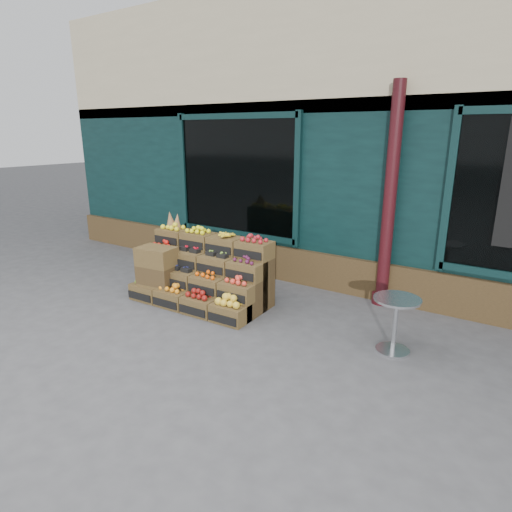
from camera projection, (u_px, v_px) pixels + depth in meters
The scene contains 6 objects.
ground at pixel (239, 334), 5.55m from camera, with size 60.00×60.00×0.00m, color #464649.
shop_facade at pixel (380, 138), 8.96m from camera, with size 12.00×6.24×4.80m.
crate_display at pixel (204, 276), 6.54m from camera, with size 2.09×1.06×1.29m.
spare_crates at pixel (158, 274), 6.56m from camera, with size 0.61×0.46×0.84m.
bistro_table at pixel (396, 319), 4.99m from camera, with size 0.54×0.54×0.68m.
shopkeeper at pixel (249, 206), 8.58m from camera, with size 0.80×0.52×2.19m, color #1D6528.
Camera 1 is at (2.97, -4.08, 2.52)m, focal length 30.00 mm.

